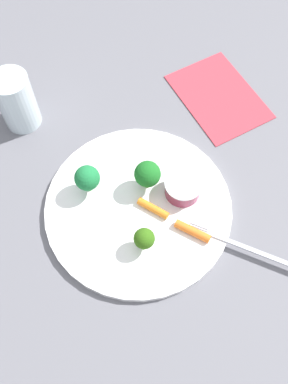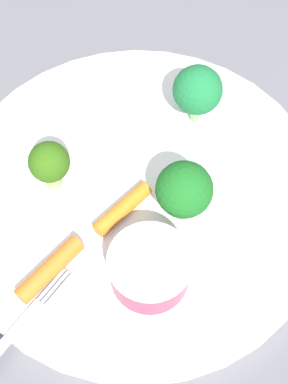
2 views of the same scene
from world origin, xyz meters
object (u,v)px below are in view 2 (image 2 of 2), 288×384
object	(u,v)px
broccoli_floret_1	(49,163)
broccoli_floret_2	(198,90)
sauce_cup	(150,269)
broccoli_floret_0	(184,190)
carrot_stick_0	(50,269)
carrot_stick_1	(122,209)
plate	(138,193)

from	to	relation	value
broccoli_floret_1	broccoli_floret_2	world-z (taller)	broccoli_floret_2
sauce_cup	broccoli_floret_1	bearing A→B (deg)	-37.12
broccoli_floret_0	broccoli_floret_1	xyz separation A→B (m)	(0.10, -0.01, -0.01)
sauce_cup	broccoli_floret_1	world-z (taller)	broccoli_floret_1
sauce_cup	carrot_stick_0	size ratio (longest dim) A/B	1.03
sauce_cup	carrot_stick_1	xyz separation A→B (m)	(0.03, -0.05, -0.01)
broccoli_floret_1	carrot_stick_1	world-z (taller)	broccoli_floret_1
plate	broccoli_floret_2	xyz separation A→B (m)	(-0.03, -0.07, 0.04)
broccoli_floret_0	carrot_stick_0	distance (m)	0.11
sauce_cup	broccoli_floret_0	xyz separation A→B (m)	(-0.01, -0.05, 0.02)
carrot_stick_0	carrot_stick_1	size ratio (longest dim) A/B	1.09
broccoli_floret_0	broccoli_floret_1	distance (m)	0.10
sauce_cup	carrot_stick_0	world-z (taller)	sauce_cup
broccoli_floret_1	broccoli_floret_2	size ratio (longest dim) A/B	0.80
plate	sauce_cup	size ratio (longest dim) A/B	4.99
broccoli_floret_1	broccoli_floret_0	bearing A→B (deg)	173.90
broccoli_floret_2	carrot_stick_1	size ratio (longest dim) A/B	1.08
broccoli_floret_0	carrot_stick_0	size ratio (longest dim) A/B	1.00
plate	carrot_stick_1	world-z (taller)	carrot_stick_1
sauce_cup	broccoli_floret_0	world-z (taller)	broccoli_floret_0
plate	broccoli_floret_1	world-z (taller)	broccoli_floret_1
broccoli_floret_0	carrot_stick_1	xyz separation A→B (m)	(0.04, 0.01, -0.03)
plate	carrot_stick_0	distance (m)	0.09
broccoli_floret_1	broccoli_floret_2	xyz separation A→B (m)	(-0.10, -0.08, 0.01)
sauce_cup	broccoli_floret_1	size ratio (longest dim) A/B	1.30
sauce_cup	broccoli_floret_2	xyz separation A→B (m)	(-0.01, -0.14, 0.02)
carrot_stick_1	broccoli_floret_2	bearing A→B (deg)	-113.33
broccoli_floret_0	broccoli_floret_2	size ratio (longest dim) A/B	1.02
sauce_cup	broccoli_floret_1	distance (m)	0.11
broccoli_floret_2	broccoli_floret_1	bearing A→B (deg)	39.05
sauce_cup	broccoli_floret_2	bearing A→B (deg)	-95.35
broccoli_floret_1	carrot_stick_0	xyz separation A→B (m)	(-0.02, 0.07, -0.02)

